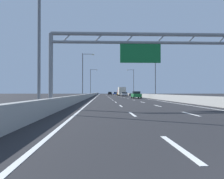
{
  "coord_description": "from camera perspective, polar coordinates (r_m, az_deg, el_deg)",
  "views": [
    {
      "loc": [
        -3.66,
        -2.39,
        1.35
      ],
      "look_at": [
        -0.86,
        65.15,
        2.08
      ],
      "focal_mm": 39.51,
      "sensor_mm": 36.0,
      "label": 1
    }
  ],
  "objects": [
    {
      "name": "blue_car",
      "position": [
        129.82,
        0.75,
        -0.89
      ],
      "size": [
        1.81,
        4.23,
        1.44
      ],
      "color": "#2347AD",
      "rests_on": "ground_plane"
    },
    {
      "name": "lane_dash_left_16",
      "position": [
        149.91,
        -1.66,
        -1.13
      ],
      "size": [
        0.16,
        3.0,
        0.01
      ],
      "primitive_type": "cube",
      "color": "white",
      "rests_on": "ground_plane"
    },
    {
      "name": "silver_car",
      "position": [
        80.81,
        2.88,
        -1.07
      ],
      "size": [
        1.82,
        4.56,
        1.36
      ],
      "color": "#A8ADB2",
      "rests_on": "ground_plane"
    },
    {
      "name": "lane_dash_right_15",
      "position": [
        141.01,
        -0.15,
        -1.16
      ],
      "size": [
        0.16,
        3.0,
        0.01
      ],
      "primitive_type": "cube",
      "color": "white",
      "rests_on": "ground_plane"
    },
    {
      "name": "lane_dash_left_1",
      "position": [
        15.07,
        4.74,
        -5.72
      ],
      "size": [
        0.16,
        3.0,
        0.01
      ],
      "primitive_type": "cube",
      "color": "white",
      "rests_on": "ground_plane"
    },
    {
      "name": "lane_dash_left_7",
      "position": [
        68.93,
        -0.83,
        -1.73
      ],
      "size": [
        0.16,
        3.0,
        0.01
      ],
      "primitive_type": "cube",
      "color": "white",
      "rests_on": "ground_plane"
    },
    {
      "name": "lane_dash_right_9",
      "position": [
        87.08,
        1.22,
        -1.5
      ],
      "size": [
        0.16,
        3.0,
        0.01
      ],
      "primitive_type": "cube",
      "color": "white",
      "rests_on": "ground_plane"
    },
    {
      "name": "lane_dash_right_12",
      "position": [
        114.03,
        0.37,
        -1.29
      ],
      "size": [
        0.16,
        3.0,
        0.01
      ],
      "primitive_type": "cube",
      "color": "white",
      "rests_on": "ground_plane"
    },
    {
      "name": "ground_plane",
      "position": [
        102.47,
        -0.32,
        -1.37
      ],
      "size": [
        260.0,
        260.0,
        0.0
      ],
      "primitive_type": "plane",
      "color": "#262628"
    },
    {
      "name": "yellow_car",
      "position": [
        104.12,
        1.73,
        -0.96
      ],
      "size": [
        1.86,
        4.46,
        1.39
      ],
      "color": "yellow",
      "rests_on": "ground_plane"
    },
    {
      "name": "lane_dash_left_4",
      "position": [
        41.96,
        0.17,
        -2.45
      ],
      "size": [
        0.16,
        3.0,
        0.01
      ],
      "primitive_type": "cube",
      "color": "white",
      "rests_on": "ground_plane"
    },
    {
      "name": "lane_dash_right_2",
      "position": [
        24.55,
        10.5,
        -3.74
      ],
      "size": [
        0.16,
        3.0,
        0.01
      ],
      "primitive_type": "cube",
      "color": "white",
      "rests_on": "ground_plane"
    },
    {
      "name": "streetlamp_right_mid",
      "position": [
        53.1,
        9.75,
        3.77
      ],
      "size": [
        2.58,
        0.28,
        9.5
      ],
      "color": "slate",
      "rests_on": "ground_plane"
    },
    {
      "name": "lane_dash_left_9",
      "position": [
        86.92,
        -1.15,
        -1.5
      ],
      "size": [
        0.16,
        3.0,
        0.01
      ],
      "primitive_type": "cube",
      "color": "white",
      "rests_on": "ground_plane"
    },
    {
      "name": "black_car",
      "position": [
        113.25,
        -0.5,
        -0.92
      ],
      "size": [
        1.72,
        4.11,
        1.52
      ],
      "color": "black",
      "rests_on": "ground_plane"
    },
    {
      "name": "lane_dash_left_5",
      "position": [
        50.95,
        -0.28,
        -2.13
      ],
      "size": [
        0.16,
        3.0,
        0.01
      ],
      "primitive_type": "cube",
      "color": "white",
      "rests_on": "ground_plane"
    },
    {
      "name": "streetlamp_left_near",
      "position": [
        16.93,
        -15.73,
        13.25
      ],
      "size": [
        2.58,
        0.28,
        9.5
      ],
      "color": "slate",
      "rests_on": "ground_plane"
    },
    {
      "name": "streetlamp_left_mid",
      "position": [
        52.06,
        -6.57,
        3.85
      ],
      "size": [
        2.58,
        0.28,
        9.5
      ],
      "color": "slate",
      "rests_on": "ground_plane"
    },
    {
      "name": "barrier_right",
      "position": [
        112.89,
        3.0,
        -1.06
      ],
      "size": [
        0.45,
        220.0,
        0.95
      ],
      "color": "#9E9E99",
      "rests_on": "ground_plane"
    },
    {
      "name": "sign_gantry",
      "position": [
        21.02,
        7.61,
        8.94
      ],
      "size": [
        16.08,
        0.36,
        6.36
      ],
      "color": "gray",
      "rests_on": "ground_plane"
    },
    {
      "name": "lane_dash_left_10",
      "position": [
        95.92,
        -1.26,
        -1.42
      ],
      "size": [
        0.16,
        3.0,
        0.01
      ],
      "primitive_type": "cube",
      "color": "white",
      "rests_on": "ground_plane"
    },
    {
      "name": "lane_dash_left_14",
      "position": [
        131.91,
        -1.56,
        -1.2
      ],
      "size": [
        0.16,
        3.0,
        0.01
      ],
      "primitive_type": "cube",
      "color": "white",
      "rests_on": "ground_plane"
    },
    {
      "name": "lane_dash_left_13",
      "position": [
        122.92,
        -1.5,
        -1.24
      ],
      "size": [
        0.16,
        3.0,
        0.01
      ],
      "primitive_type": "cube",
      "color": "white",
      "rests_on": "ground_plane"
    },
    {
      "name": "lane_dash_left_11",
      "position": [
        104.92,
        -1.36,
        -1.35
      ],
      "size": [
        0.16,
        3.0,
        0.01
      ],
      "primitive_type": "cube",
      "color": "white",
      "rests_on": "ground_plane"
    },
    {
      "name": "lane_dash_right_11",
      "position": [
        105.04,
        0.61,
        -1.35
      ],
      "size": [
        0.16,
        3.0,
        0.01
      ],
      "primitive_type": "cube",
      "color": "white",
      "rests_on": "ground_plane"
    },
    {
      "name": "lane_dash_right_6",
      "position": [
        60.16,
        2.84,
        -1.89
      ],
      "size": [
        0.16,
        3.0,
        0.01
      ],
      "primitive_type": "cube",
      "color": "white",
      "rests_on": "ground_plane"
    },
    {
      "name": "edge_line_right",
      "position": [
        90.84,
        3.26,
        -1.46
      ],
      "size": [
        0.16,
        176.0,
        0.01
      ],
      "primitive_type": "cube",
      "color": "white",
      "rests_on": "ground_plane"
    },
    {
      "name": "box_truck",
      "position": [
        90.59,
        2.25,
        -0.39
      ],
      "size": [
        2.47,
        8.46,
        3.16
      ],
      "color": "#B21E19",
      "rests_on": "ground_plane"
    },
    {
      "name": "lane_dash_left_15",
      "position": [
        140.91,
        -1.61,
        -1.16
      ],
      "size": [
        0.16,
        3.0,
        0.01
      ],
      "primitive_type": "cube",
      "color": "white",
      "rests_on": "ground_plane"
    },
    {
      "name": "lane_dash_left_17",
      "position": [
        158.91,
        -1.7,
        -1.1
      ],
      "size": [
        0.16,
        3.0,
        0.01
      ],
      "primitive_type": "cube",
      "color": "white",
      "rests_on": "ground_plane"
    },
    {
      "name": "lane_dash_right_10",
      "position": [
        96.06,
        0.89,
        -1.42
      ],
      "size": [
        0.16,
        3.0,
        0.01
      ],
      "primitive_type": "cube",
      "color": "white",
      "rests_on": "ground_plane"
    },
    {
      "name": "green_car",
      "position": [
        53.26,
        5.62,
        -1.24
      ],
      "size": [
        1.73,
        4.59,
        1.52
      ],
      "color": "#1E7A38",
      "rests_on": "ground_plane"
    },
    {
      "name": "lane_dash_right_4",
      "position": [
        42.27,
        5.05,
        -2.43
      ],
      "size": [
        0.16,
        3.0,
        0.01
      ],
      "primitive_type": "cube",
      "color": "white",
      "rests_on": "ground_plane"
    },
    {
      "name": "lane_dash_right_17",
      "position": [
        158.99,
        -0.4,
        -1.1
      ],
      "size": [
        0.16,
        3.0,
        0.01
      ],
      "primitive_type": "cube",
      "color": "white",
      "rests_on": "ground_plane"
    },
    {
      "name": "lane_dash_right_3",
      "position": [
        33.37,
        7.05,
        -2.92
      ],
      "size": [
        0.16,
        3.0,
        0.01
      ],
      "primitive_type": "cube",
      "color": "white",
      "rests_on": "ground_plane"
    },
    {
      "name": "lane_dash_right_16",
      "position": [
        150.0,
        -0.28,
        -1.13
      ],
      "size": [
        0.16,
        3.0,
        0.01
      ],
      "primitive_type": "cube",
      "color": "white",
      "rests_on": "ground_plane"
    },
    {
      "name": "lane_dash_right_5",
      "position": [
        51.2,
        3.75,
        -2.12
      ],
      "size": [
        0.16,
        3.0,
        0.01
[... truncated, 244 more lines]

